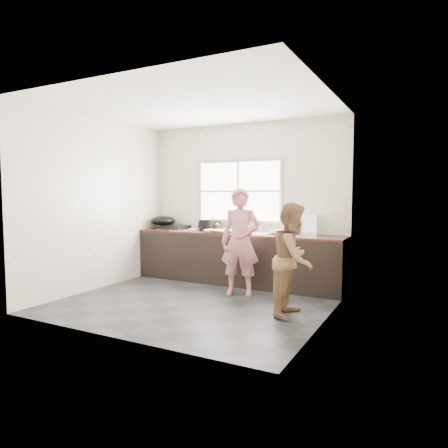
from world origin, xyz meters
The scene contains 30 objects.
floor centered at (0.00, 0.00, -0.01)m, with size 3.60×3.20×0.01m, color #2B2B2D.
ceiling centered at (0.00, 0.00, 2.71)m, with size 3.60×3.20×0.01m, color silver.
wall_back centered at (0.00, 1.60, 1.35)m, with size 3.60×0.01×2.70m, color beige.
wall_left centered at (-1.80, 0.00, 1.35)m, with size 0.01×3.20×2.70m, color beige.
wall_right centered at (1.80, 0.00, 1.35)m, with size 0.01×3.20×2.70m, color silver.
wall_front centered at (0.00, -1.60, 1.35)m, with size 3.60×0.01×2.70m, color beige.
cabinet centered at (0.00, 1.29, 0.41)m, with size 3.60×0.62×0.82m, color black.
countertop centered at (0.00, 1.29, 0.84)m, with size 3.60×0.64×0.04m, color #321914.
sink centered at (0.35, 1.29, 0.86)m, with size 0.55×0.45×0.02m, color silver.
faucet centered at (0.35, 1.49, 1.01)m, with size 0.02×0.02×0.30m, color silver.
window_frame centered at (-0.10, 1.59, 1.55)m, with size 1.60×0.05×1.10m, color #9EA0A5.
window_glazing centered at (-0.10, 1.57, 1.55)m, with size 1.50×0.01×1.00m, color white.
woman centered at (0.39, 0.63, 0.74)m, with size 0.54×0.36×1.49m, color #C17476.
person_side centered at (1.39, 0.05, 0.70)m, with size 0.68×0.53×1.40m, color brown.
cutting_board centered at (-0.18, 1.19, 0.88)m, with size 0.41×0.41×0.04m, color #2F2112.
cleaver centered at (-0.37, 1.37, 0.90)m, with size 0.22×0.11×0.01m, color silver.
bowl_mince centered at (-0.39, 1.09, 0.88)m, with size 0.19×0.19×0.05m, color silver.
bowl_crabs centered at (0.72, 1.31, 0.89)m, with size 0.19×0.19×0.06m, color white.
bowl_held centered at (0.31, 1.08, 0.89)m, with size 0.19×0.19×0.06m, color white.
black_pot centered at (-0.64, 1.41, 0.96)m, with size 0.27×0.27×0.20m, color black.
plate_food centered at (-0.88, 1.36, 0.87)m, with size 0.21×0.21×0.02m, color white.
bottle_green centered at (-0.58, 1.52, 1.00)m, with size 0.11×0.11×0.28m, color #2A8133.
bottle_brown_tall centered at (-0.80, 1.47, 0.95)m, with size 0.08×0.08×0.19m, color #451F11.
bottle_brown_short centered at (-0.49, 1.52, 0.95)m, with size 0.13×0.13×0.17m, color #412510.
glass_jar centered at (-0.67, 1.52, 0.91)m, with size 0.07×0.07×0.09m, color silver.
burner centered at (-1.32, 1.46, 0.89)m, with size 0.42×0.42×0.06m, color black.
wok centered at (-1.56, 1.36, 1.01)m, with size 0.46×0.46×0.17m, color black.
dish_rack centered at (1.14, 1.52, 1.02)m, with size 0.43×0.30×0.32m, color white.
pot_lid_left centered at (-1.08, 1.08, 0.87)m, with size 0.24×0.24×0.01m, color #ACAEB3.
pot_lid_right centered at (-0.94, 1.21, 0.87)m, with size 0.26×0.26×0.01m, color #ACADB2.
Camera 1 is at (2.89, -4.68, 1.51)m, focal length 32.00 mm.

